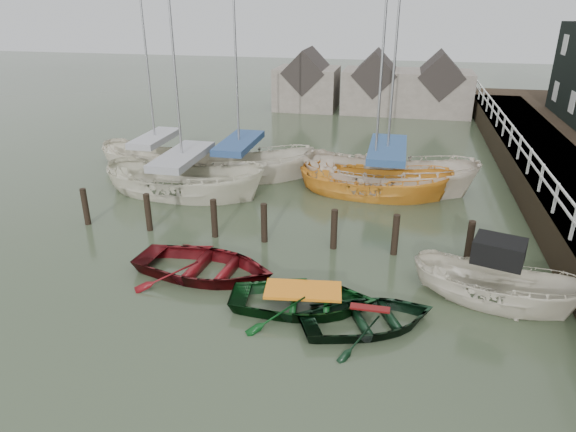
% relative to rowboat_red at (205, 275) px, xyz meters
% --- Properties ---
extents(ground, '(120.00, 120.00, 0.00)m').
position_rel_rowboat_red_xyz_m(ground, '(2.37, -0.35, 0.00)').
color(ground, '#2A3622').
rests_on(ground, ground).
extents(pier, '(3.04, 32.00, 2.70)m').
position_rel_rowboat_red_xyz_m(pier, '(11.84, 9.65, 0.71)').
color(pier, black).
rests_on(pier, ground).
extents(mooring_pilings, '(13.72, 0.22, 1.80)m').
position_rel_rowboat_red_xyz_m(mooring_pilings, '(1.25, 2.65, 0.50)').
color(mooring_pilings, black).
rests_on(mooring_pilings, ground).
extents(far_sheds, '(14.00, 4.08, 4.39)m').
position_rel_rowboat_red_xyz_m(far_sheds, '(3.20, 25.65, 1.86)').
color(far_sheds, '#665B51').
rests_on(far_sheds, ground).
extents(rowboat_red, '(4.64, 3.50, 0.91)m').
position_rel_rowboat_red_xyz_m(rowboat_red, '(0.00, 0.00, 0.00)').
color(rowboat_red, '#540C0F').
rests_on(rowboat_red, ground).
extents(rowboat_green, '(4.28, 3.31, 0.82)m').
position_rel_rowboat_red_xyz_m(rowboat_green, '(3.25, -1.13, 0.00)').
color(rowboat_green, black).
rests_on(rowboat_green, ground).
extents(rowboat_dkgreen, '(4.34, 3.85, 0.74)m').
position_rel_rowboat_red_xyz_m(rowboat_dkgreen, '(5.07, -1.57, 0.00)').
color(rowboat_dkgreen, black).
rests_on(rowboat_dkgreen, ground).
extents(motorboat, '(4.80, 2.91, 2.68)m').
position_rel_rowboat_red_xyz_m(motorboat, '(8.32, 0.32, 0.09)').
color(motorboat, beige).
rests_on(motorboat, ground).
extents(sailboat_a, '(7.41, 3.19, 10.43)m').
position_rel_rowboat_red_xyz_m(sailboat_a, '(-3.38, 6.44, 0.06)').
color(sailboat_a, beige).
rests_on(sailboat_a, ground).
extents(sailboat_b, '(7.32, 3.54, 12.38)m').
position_rel_rowboat_red_xyz_m(sailboat_b, '(-1.76, 9.19, 0.06)').
color(sailboat_b, beige).
rests_on(sailboat_b, ground).
extents(sailboat_c, '(6.71, 3.03, 11.09)m').
position_rel_rowboat_red_xyz_m(sailboat_c, '(4.52, 8.15, 0.01)').
color(sailboat_c, orange).
rests_on(sailboat_c, ground).
extents(sailboat_d, '(8.07, 3.85, 11.58)m').
position_rel_rowboat_red_xyz_m(sailboat_d, '(4.98, 8.98, 0.06)').
color(sailboat_d, beige).
rests_on(sailboat_d, ground).
extents(sailboat_e, '(6.65, 3.51, 10.41)m').
position_rel_rowboat_red_xyz_m(sailboat_e, '(-6.20, 9.68, 0.06)').
color(sailboat_e, beige).
rests_on(sailboat_e, ground).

